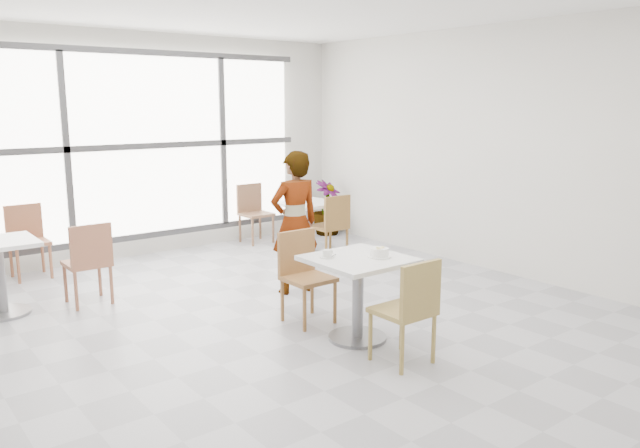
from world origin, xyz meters
TOP-DOWN VIEW (x-y plane):
  - floor at (0.00, 0.00)m, footprint 7.00×7.00m
  - wall_back at (0.00, 3.50)m, footprint 6.00×0.00m
  - wall_right at (3.00, 0.00)m, footprint 0.00×7.00m
  - window at (0.00, 3.44)m, footprint 4.60×0.07m
  - main_table at (0.12, -0.69)m, footprint 0.80×0.80m
  - chair_near at (0.08, -1.36)m, footprint 0.42×0.42m
  - chair_far at (0.03, 0.01)m, footprint 0.42×0.42m
  - oatmeal_bowl at (0.27, -0.80)m, footprint 0.21×0.21m
  - coffee_cup at (-0.10, -0.53)m, footprint 0.16×0.13m
  - person at (0.50, 0.79)m, footprint 0.61×0.44m
  - bg_table_right at (1.60, 2.01)m, footprint 0.70×0.70m
  - bg_chair_left_near at (-1.44, 1.72)m, footprint 0.42×0.42m
  - bg_chair_left_far at (-1.67, 3.28)m, footprint 0.42×0.42m
  - bg_chair_right_near at (1.75, 1.68)m, footprint 0.42×0.42m
  - bg_chair_right_far at (1.49, 3.25)m, footprint 0.42×0.42m
  - plant_right at (2.70, 2.97)m, footprint 0.62×0.62m

SIDE VIEW (x-z plane):
  - floor at x=0.00m, z-range 0.00..0.00m
  - plant_right at x=2.70m, z-range 0.00..0.86m
  - bg_table_right at x=1.60m, z-range 0.11..0.86m
  - chair_near at x=0.08m, z-range 0.07..0.94m
  - chair_far at x=0.03m, z-range 0.07..0.94m
  - bg_chair_left_near at x=-1.44m, z-range 0.07..0.94m
  - bg_chair_left_far at x=-1.67m, z-range 0.07..0.94m
  - bg_chair_right_near at x=1.75m, z-range 0.07..0.94m
  - bg_chair_right_far at x=1.49m, z-range 0.07..0.94m
  - main_table at x=0.12m, z-range 0.15..0.90m
  - coffee_cup at x=-0.10m, z-range 0.75..0.81m
  - person at x=0.50m, z-range 0.00..1.57m
  - oatmeal_bowl at x=0.27m, z-range 0.75..0.84m
  - window at x=0.00m, z-range 0.24..2.76m
  - wall_back at x=0.00m, z-range -1.50..4.50m
  - wall_right at x=3.00m, z-range -2.00..5.00m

